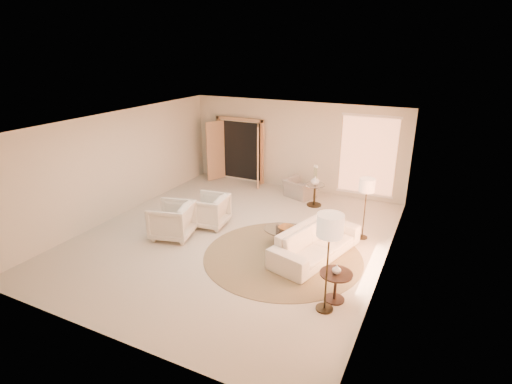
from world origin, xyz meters
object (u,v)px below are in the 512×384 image
at_px(sofa, 316,242).
at_px(side_table, 315,193).
at_px(floor_lamp_far, 330,230).
at_px(coffee_table, 287,236).
at_px(armchair_right, 172,219).
at_px(end_vase, 337,269).
at_px(side_vase, 315,180).
at_px(end_table, 336,282).
at_px(armchair_left, 209,209).
at_px(accent_chair, 300,185).
at_px(floor_lamp_near, 367,188).
at_px(bowl, 287,228).

distance_m(sofa, side_table, 3.01).
height_order(side_table, floor_lamp_far, floor_lamp_far).
relative_size(coffee_table, side_table, 2.23).
height_order(sofa, armchair_right, armchair_right).
xyz_separation_m(end_vase, side_vase, (-1.79, 4.25, 0.12)).
bearing_deg(sofa, end_table, -134.08).
xyz_separation_m(armchair_left, coffee_table, (2.23, -0.21, -0.19)).
relative_size(accent_chair, floor_lamp_far, 0.47).
distance_m(sofa, end_table, 1.63).
distance_m(armchair_left, accent_chair, 3.26).
relative_size(sofa, side_table, 3.65).
xyz_separation_m(end_table, floor_lamp_far, (-0.08, -0.35, 1.17)).
height_order(sofa, coffee_table, sofa).
relative_size(accent_chair, side_table, 1.34).
bearing_deg(floor_lamp_far, end_vase, 76.85).
height_order(floor_lamp_near, floor_lamp_far, floor_lamp_far).
bearing_deg(end_table, accent_chair, 117.21).
xyz_separation_m(armchair_left, side_vase, (2.01, 2.50, 0.32)).
height_order(armchair_left, accent_chair, armchair_left).
xyz_separation_m(armchair_left, floor_lamp_far, (3.72, -2.10, 1.10)).
relative_size(floor_lamp_far, end_vase, 10.83).
xyz_separation_m(floor_lamp_near, floor_lamp_far, (0.00, -3.12, 0.27)).
distance_m(coffee_table, floor_lamp_far, 2.74).
bearing_deg(coffee_table, armchair_right, -164.36).
distance_m(floor_lamp_near, side_vase, 2.33).
distance_m(coffee_table, side_vase, 2.76).
height_order(coffee_table, side_table, side_table).
xyz_separation_m(sofa, armchair_right, (-3.42, -0.61, 0.13)).
distance_m(end_table, side_vase, 4.63).
xyz_separation_m(coffee_table, end_vase, (1.57, -1.55, 0.38)).
xyz_separation_m(coffee_table, end_table, (1.57, -1.55, 0.13)).
distance_m(armchair_right, end_vase, 4.32).
distance_m(sofa, floor_lamp_far, 2.26).
relative_size(floor_lamp_near, floor_lamp_far, 0.83).
distance_m(end_vase, side_vase, 4.62).
relative_size(sofa, armchair_right, 2.48).
bearing_deg(bowl, end_table, -44.58).
height_order(floor_lamp_near, bowl, floor_lamp_near).
xyz_separation_m(coffee_table, floor_lamp_near, (1.49, 1.22, 1.03)).
xyz_separation_m(end_table, side_vase, (-1.79, 4.25, 0.38)).
bearing_deg(coffee_table, floor_lamp_near, 39.37).
height_order(floor_lamp_far, end_vase, floor_lamp_far).
bearing_deg(accent_chair, side_table, 165.45).
relative_size(armchair_right, floor_lamp_near, 0.63).
bearing_deg(sofa, side_vase, 34.34).
relative_size(accent_chair, floor_lamp_near, 0.57).
relative_size(floor_lamp_near, bowl, 4.09).
bearing_deg(floor_lamp_near, sofa, -118.51).
relative_size(accent_chair, end_vase, 5.13).
distance_m(floor_lamp_near, end_vase, 2.84).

